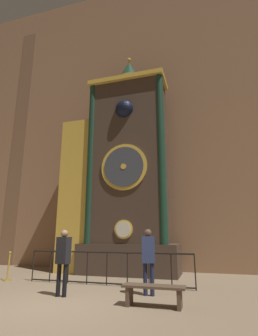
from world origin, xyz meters
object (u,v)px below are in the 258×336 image
(visitor_far, at_px, (148,255))
(stanchion_post, at_px, (8,271))
(clock_tower, at_px, (119,173))
(visitor_bench, at_px, (154,291))
(visitor_near, at_px, (63,256))

(visitor_far, bearing_deg, stanchion_post, 155.98)
(stanchion_post, bearing_deg, clock_tower, 38.99)
(visitor_far, xyz_separation_m, visitor_bench, (0.34, -1.02, -0.68))
(visitor_bench, bearing_deg, visitor_near, 173.37)
(visitor_near, bearing_deg, clock_tower, 99.56)
(visitor_far, relative_size, stanchion_post, 1.75)
(visitor_near, relative_size, visitor_far, 0.99)
(visitor_far, bearing_deg, visitor_bench, -86.52)
(visitor_far, height_order, stanchion_post, visitor_far)
(clock_tower, distance_m, stanchion_post, 5.50)
(visitor_far, height_order, visitor_bench, visitor_far)
(visitor_near, distance_m, visitor_bench, 2.54)
(clock_tower, height_order, stanchion_post, clock_tower)
(stanchion_post, distance_m, visitor_bench, 5.75)
(visitor_far, bearing_deg, visitor_near, -175.22)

